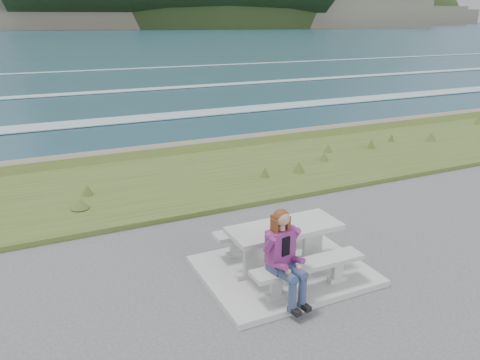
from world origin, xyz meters
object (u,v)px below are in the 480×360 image
object	(u,v)px
bench_landward	(308,269)
bench_seaward	(263,232)
seated_woman	(287,270)
picnic_table	(284,235)

from	to	relation	value
bench_landward	bench_seaward	xyz separation A→B (m)	(0.00, 1.40, 0.00)
bench_seaward	seated_woman	xyz separation A→B (m)	(-0.45, -1.53, 0.16)
picnic_table	bench_landward	world-z (taller)	picnic_table
picnic_table	seated_woman	bearing A→B (deg)	-118.54
bench_landward	bench_seaward	distance (m)	1.40
bench_seaward	seated_woman	world-z (taller)	seated_woman
picnic_table	bench_landward	size ratio (longest dim) A/B	1.00
picnic_table	bench_seaward	distance (m)	0.74
picnic_table	bench_seaward	xyz separation A→B (m)	(0.00, 0.70, -0.23)
picnic_table	bench_landward	distance (m)	0.74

